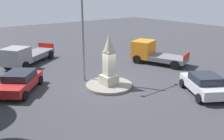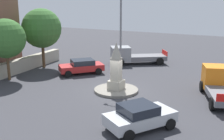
# 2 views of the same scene
# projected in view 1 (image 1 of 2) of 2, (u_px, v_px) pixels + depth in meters

# --- Properties ---
(ground_plane) EXTENTS (80.00, 80.00, 0.00)m
(ground_plane) POSITION_uv_depth(u_px,v_px,m) (109.00, 86.00, 17.54)
(ground_plane) COLOR #38383D
(traffic_island) EXTENTS (3.42, 3.42, 0.19)m
(traffic_island) POSITION_uv_depth(u_px,v_px,m) (109.00, 85.00, 17.51)
(traffic_island) COLOR gray
(traffic_island) RESTS_ON ground
(monument) EXTENTS (1.06, 1.06, 3.68)m
(monument) POSITION_uv_depth(u_px,v_px,m) (109.00, 63.00, 16.99)
(monument) COLOR #B2AA99
(monument) RESTS_ON traffic_island
(streetlamp) EXTENTS (3.81, 0.28, 8.73)m
(streetlamp) POSITION_uv_depth(u_px,v_px,m) (82.00, 12.00, 17.14)
(streetlamp) COLOR slate
(streetlamp) RESTS_ON ground
(car_red_waiting) EXTENTS (4.12, 4.33, 1.38)m
(car_red_waiting) POSITION_uv_depth(u_px,v_px,m) (20.00, 81.00, 16.48)
(car_red_waiting) COLOR #B22323
(car_red_waiting) RESTS_ON ground
(car_silver_passing) EXTENTS (3.57, 4.23, 1.43)m
(car_silver_passing) POSITION_uv_depth(u_px,v_px,m) (204.00, 84.00, 15.94)
(car_silver_passing) COLOR #B7BABF
(car_silver_passing) RESTS_ON ground
(truck_orange_near_island) EXTENTS (3.92, 5.65, 2.11)m
(truck_orange_near_island) POSITION_uv_depth(u_px,v_px,m) (152.00, 53.00, 23.39)
(truck_orange_near_island) COLOR orange
(truck_orange_near_island) RESTS_ON ground
(truck_grey_approaching) EXTENTS (6.05, 5.14, 1.96)m
(truck_grey_approaching) POSITION_uv_depth(u_px,v_px,m) (25.00, 56.00, 22.50)
(truck_grey_approaching) COLOR gray
(truck_grey_approaching) RESTS_ON ground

